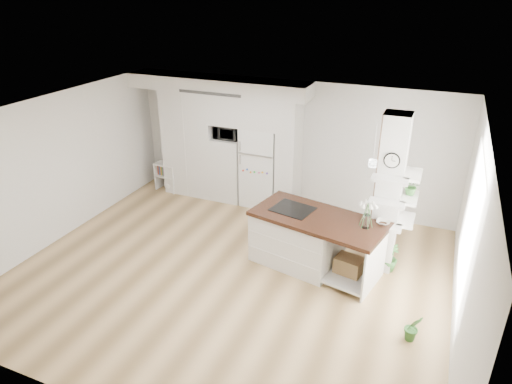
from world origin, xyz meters
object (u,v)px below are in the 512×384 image
(floor_plant_a, at_px, (413,327))
(refrigerator, at_px, (261,166))
(bookshelf, at_px, (169,178))
(kitchen_island, at_px, (304,237))

(floor_plant_a, bearing_deg, refrigerator, 138.18)
(bookshelf, bearing_deg, kitchen_island, -17.86)
(refrigerator, distance_m, floor_plant_a, 4.78)
(refrigerator, height_order, kitchen_island, refrigerator)
(refrigerator, bearing_deg, floor_plant_a, -41.82)
(floor_plant_a, bearing_deg, kitchen_island, 147.73)
(kitchen_island, distance_m, floor_plant_a, 2.33)
(refrigerator, distance_m, bookshelf, 2.35)
(refrigerator, height_order, floor_plant_a, refrigerator)
(refrigerator, relative_size, kitchen_island, 0.74)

